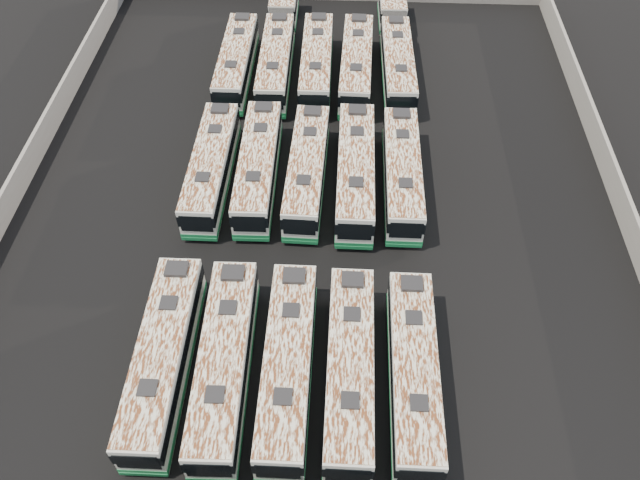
{
  "coord_description": "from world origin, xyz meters",
  "views": [
    {
      "loc": [
        1.94,
        -27.13,
        33.37
      ],
      "look_at": [
        0.6,
        0.57,
        1.6
      ],
      "focal_mm": 35.0,
      "sensor_mm": 36.0,
      "label": 1
    }
  ],
  "objects_px": {
    "bus_midfront_far_left": "(164,357)",
    "bus_back_right": "(356,65)",
    "bus_midfront_far_right": "(413,372)",
    "bus_midback_center": "(307,170)",
    "bus_midback_far_left": "(212,167)",
    "bus_back_far_left": "(237,62)",
    "bus_midback_left": "(258,166)",
    "bus_back_far_right": "(396,46)",
    "bus_back_center": "(317,63)",
    "bus_back_left": "(279,43)",
    "bus_midback_far_right": "(402,173)",
    "bus_midfront_right": "(350,369)",
    "bus_midback_right": "(356,171)",
    "bus_midfront_left": "(225,363)",
    "bus_midfront_center": "(288,365)"
  },
  "relations": [
    {
      "from": "bus_midback_left",
      "to": "bus_midback_far_right",
      "type": "height_order",
      "value": "bus_midback_left"
    },
    {
      "from": "bus_midfront_far_right",
      "to": "bus_midback_center",
      "type": "relative_size",
      "value": 1.0
    },
    {
      "from": "bus_midfront_right",
      "to": "bus_back_far_left",
      "type": "relative_size",
      "value": 1.02
    },
    {
      "from": "bus_midback_far_left",
      "to": "bus_back_center",
      "type": "xyz_separation_m",
      "value": [
        7.16,
        14.09,
        0.03
      ]
    },
    {
      "from": "bus_midback_left",
      "to": "bus_back_far_right",
      "type": "xyz_separation_m",
      "value": [
        10.83,
        17.19,
        -0.04
      ]
    },
    {
      "from": "bus_back_left",
      "to": "bus_back_center",
      "type": "height_order",
      "value": "bus_back_center"
    },
    {
      "from": "bus_midfront_right",
      "to": "bus_back_center",
      "type": "distance_m",
      "value": 30.83
    },
    {
      "from": "bus_midback_left",
      "to": "bus_back_far_right",
      "type": "relative_size",
      "value": 0.66
    },
    {
      "from": "bus_midfront_right",
      "to": "bus_midback_center",
      "type": "height_order",
      "value": "bus_midfront_right"
    },
    {
      "from": "bus_midfront_far_right",
      "to": "bus_midback_far_right",
      "type": "xyz_separation_m",
      "value": [
        -0.0,
        16.62,
        -0.0
      ]
    },
    {
      "from": "bus_midfront_right",
      "to": "bus_midback_left",
      "type": "height_order",
      "value": "bus_midfront_right"
    },
    {
      "from": "bus_midback_center",
      "to": "bus_back_left",
      "type": "height_order",
      "value": "bus_back_left"
    },
    {
      "from": "bus_midfront_far_right",
      "to": "bus_back_right",
      "type": "relative_size",
      "value": 0.97
    },
    {
      "from": "bus_midfront_far_right",
      "to": "bus_back_far_left",
      "type": "xyz_separation_m",
      "value": [
        -14.31,
        30.56,
        -0.01
      ]
    },
    {
      "from": "bus_midback_far_left",
      "to": "bus_back_far_left",
      "type": "distance_m",
      "value": 14.03
    },
    {
      "from": "bus_midback_center",
      "to": "bus_back_far_left",
      "type": "distance_m",
      "value": 15.73
    },
    {
      "from": "bus_midfront_left",
      "to": "bus_midfront_center",
      "type": "xyz_separation_m",
      "value": [
        3.64,
        0.04,
        -0.02
      ]
    },
    {
      "from": "bus_midfront_far_left",
      "to": "bus_back_right",
      "type": "distance_m",
      "value": 32.23
    },
    {
      "from": "bus_back_right",
      "to": "bus_midback_far_left",
      "type": "bearing_deg",
      "value": -125.92
    },
    {
      "from": "bus_back_far_left",
      "to": "bus_back_right",
      "type": "height_order",
      "value": "bus_back_right"
    },
    {
      "from": "bus_midfront_right",
      "to": "bus_midback_center",
      "type": "distance_m",
      "value": 16.96
    },
    {
      "from": "bus_midfront_far_left",
      "to": "bus_back_right",
      "type": "height_order",
      "value": "bus_midfront_far_left"
    },
    {
      "from": "bus_midfront_center",
      "to": "bus_midback_left",
      "type": "distance_m",
      "value": 17.1
    },
    {
      "from": "bus_midfront_right",
      "to": "bus_midback_far_left",
      "type": "distance_m",
      "value": 19.69
    },
    {
      "from": "bus_midfront_far_left",
      "to": "bus_midfront_right",
      "type": "distance_m",
      "value": 10.77
    },
    {
      "from": "bus_midback_far_right",
      "to": "bus_midback_right",
      "type": "bearing_deg",
      "value": -178.26
    },
    {
      "from": "bus_midfront_center",
      "to": "bus_midback_far_left",
      "type": "relative_size",
      "value": 1.03
    },
    {
      "from": "bus_midfront_far_right",
      "to": "bus_midback_center",
      "type": "distance_m",
      "value": 18.03
    },
    {
      "from": "bus_midback_center",
      "to": "bus_midback_right",
      "type": "relative_size",
      "value": 0.96
    },
    {
      "from": "bus_back_center",
      "to": "bus_back_far_right",
      "type": "xyz_separation_m",
      "value": [
        7.17,
        3.33,
        -0.04
      ]
    },
    {
      "from": "bus_midfront_far_left",
      "to": "bus_midback_center",
      "type": "bearing_deg",
      "value": 65.68
    },
    {
      "from": "bus_midback_far_left",
      "to": "bus_midback_right",
      "type": "relative_size",
      "value": 0.96
    },
    {
      "from": "bus_midfront_far_left",
      "to": "bus_midfront_right",
      "type": "bearing_deg",
      "value": -1.49
    },
    {
      "from": "bus_back_far_left",
      "to": "bus_back_left",
      "type": "distance_m",
      "value": 4.78
    },
    {
      "from": "bus_midback_far_left",
      "to": "bus_midback_far_right",
      "type": "distance_m",
      "value": 14.27
    },
    {
      "from": "bus_back_center",
      "to": "bus_back_far_left",
      "type": "bearing_deg",
      "value": 179.83
    },
    {
      "from": "bus_midfront_left",
      "to": "bus_back_center",
      "type": "xyz_separation_m",
      "value": [
        3.68,
        30.62,
        -0.04
      ]
    },
    {
      "from": "bus_midback_far_left",
      "to": "bus_midfront_far_left",
      "type": "bearing_deg",
      "value": -90.12
    },
    {
      "from": "bus_midback_center",
      "to": "bus_midback_far_left",
      "type": "bearing_deg",
      "value": -178.16
    },
    {
      "from": "bus_midback_center",
      "to": "bus_back_left",
      "type": "distance_m",
      "value": 17.63
    },
    {
      "from": "bus_midback_far_right",
      "to": "bus_midback_left",
      "type": "bearing_deg",
      "value": 179.2
    },
    {
      "from": "bus_midback_far_left",
      "to": "bus_back_far_left",
      "type": "bearing_deg",
      "value": 90.39
    },
    {
      "from": "bus_midback_left",
      "to": "bus_back_center",
      "type": "xyz_separation_m",
      "value": [
        3.66,
        13.87,
        0.0
      ]
    },
    {
      "from": "bus_midfront_left",
      "to": "bus_back_center",
      "type": "bearing_deg",
      "value": 81.91
    },
    {
      "from": "bus_midfront_left",
      "to": "bus_midback_far_left",
      "type": "distance_m",
      "value": 16.9
    },
    {
      "from": "bus_midfront_far_right",
      "to": "bus_midback_center",
      "type": "height_order",
      "value": "bus_midfront_far_right"
    },
    {
      "from": "bus_midfront_far_right",
      "to": "bus_midback_right",
      "type": "distance_m",
      "value": 16.87
    },
    {
      "from": "bus_midfront_far_left",
      "to": "bus_back_center",
      "type": "bearing_deg",
      "value": 76.22
    },
    {
      "from": "bus_midfront_right",
      "to": "bus_midfront_far_right",
      "type": "xyz_separation_m",
      "value": [
        3.6,
        0.01,
        -0.03
      ]
    },
    {
      "from": "bus_back_right",
      "to": "bus_back_far_right",
      "type": "height_order",
      "value": "bus_back_right"
    }
  ]
}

